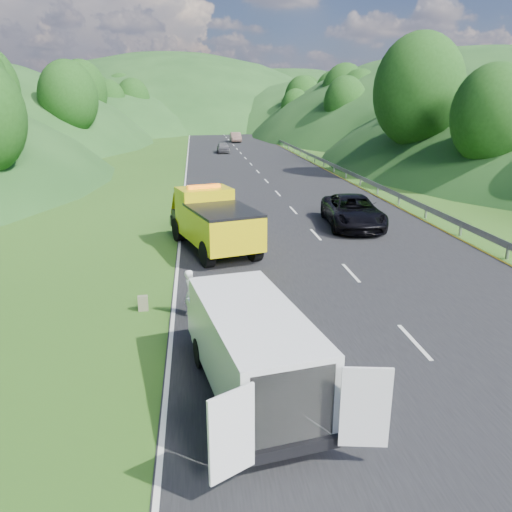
{
  "coord_description": "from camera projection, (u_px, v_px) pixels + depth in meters",
  "views": [
    {
      "loc": [
        -3.03,
        -14.2,
        6.59
      ],
      "look_at": [
        -0.99,
        2.63,
        1.3
      ],
      "focal_mm": 35.0,
      "sensor_mm": 36.0,
      "label": 1
    }
  ],
  "objects": [
    {
      "name": "hills_backdrop",
      "position": [
        227.0,
        125.0,
        144.16
      ],
      "size": [
        201.0,
        288.6,
        44.0
      ],
      "primitive_type": null,
      "color": "#2D5B23",
      "rests_on": "ground"
    },
    {
      "name": "passing_suv",
      "position": [
        352.0,
        227.0,
        27.28
      ],
      "size": [
        3.35,
        6.24,
        1.67
      ],
      "primitive_type": "imported",
      "rotation": [
        0.0,
        0.0,
        -0.1
      ],
      "color": "black",
      "rests_on": "ground"
    },
    {
      "name": "spare_tire",
      "position": [
        284.0,
        446.0,
        9.96
      ],
      "size": [
        0.58,
        0.58,
        0.2
      ],
      "primitive_type": "cylinder",
      "color": "black",
      "rests_on": "ground"
    },
    {
      "name": "dist_car_a",
      "position": [
        223.0,
        153.0,
        65.76
      ],
      "size": [
        1.6,
        3.98,
        1.36
      ],
      "primitive_type": "imported",
      "color": "#4D4C51",
      "rests_on": "ground"
    },
    {
      "name": "child",
      "position": [
        225.0,
        319.0,
        15.73
      ],
      "size": [
        0.55,
        0.5,
        0.92
      ],
      "primitive_type": "imported",
      "rotation": [
        0.0,
        0.0,
        -0.41
      ],
      "color": "#BEC66A",
      "rests_on": "ground"
    },
    {
      "name": "dist_car_c",
      "position": [
        225.0,
        133.0,
        104.75
      ],
      "size": [
        1.97,
        4.85,
        1.41
      ],
      "primitive_type": "imported",
      "color": "#AF5774",
      "rests_on": "ground"
    },
    {
      "name": "tree_line_right",
      "position": [
        368.0,
        146.0,
        75.27
      ],
      "size": [
        14.0,
        140.0,
        14.0
      ],
      "primitive_type": null,
      "color": "#1F4F17",
      "rests_on": "ground"
    },
    {
      "name": "dist_car_b",
      "position": [
        236.0,
        142.0,
        82.96
      ],
      "size": [
        1.65,
        4.74,
        1.56
      ],
      "primitive_type": "imported",
      "color": "brown",
      "rests_on": "ground"
    },
    {
      "name": "tree_line_left",
      "position": [
        81.0,
        149.0,
        70.44
      ],
      "size": [
        14.0,
        140.0,
        14.0
      ],
      "primitive_type": null,
      "color": "#1F4F17",
      "rests_on": "ground"
    },
    {
      "name": "woman",
      "position": [
        192.0,
        315.0,
        15.99
      ],
      "size": [
        0.5,
        0.62,
        1.52
      ],
      "primitive_type": "imported",
      "rotation": [
        0.0,
        0.0,
        1.75
      ],
      "color": "silver",
      "rests_on": "ground"
    },
    {
      "name": "white_van",
      "position": [
        251.0,
        345.0,
        11.42
      ],
      "size": [
        3.7,
        6.5,
        2.18
      ],
      "rotation": [
        0.0,
        0.0,
        0.18
      ],
      "color": "black",
      "rests_on": "ground"
    },
    {
      "name": "road_surface",
      "position": [
        251.0,
        164.0,
        54.02
      ],
      "size": [
        14.0,
        200.0,
        0.02
      ],
      "primitive_type": "cube",
      "color": "black",
      "rests_on": "ground"
    },
    {
      "name": "worker",
      "position": [
        306.0,
        418.0,
        10.82
      ],
      "size": [
        1.28,
        1.1,
        1.71
      ],
      "primitive_type": "imported",
      "rotation": [
        0.0,
        0.0,
        0.52
      ],
      "color": "black",
      "rests_on": "ground"
    },
    {
      "name": "suitcase",
      "position": [
        143.0,
        303.0,
        16.3
      ],
      "size": [
        0.33,
        0.2,
        0.52
      ],
      "primitive_type": "cube",
      "rotation": [
        0.0,
        0.0,
        0.06
      ],
      "color": "#64634B",
      "rests_on": "ground"
    },
    {
      "name": "ground",
      "position": [
        297.0,
        319.0,
        15.77
      ],
      "size": [
        320.0,
        320.0,
        0.0
      ],
      "primitive_type": "plane",
      "color": "#38661E",
      "rests_on": "ground"
    },
    {
      "name": "tow_truck",
      "position": [
        213.0,
        220.0,
        22.66
      ],
      "size": [
        4.18,
        6.99,
        2.83
      ],
      "rotation": [
        0.0,
        0.0,
        0.29
      ],
      "color": "black",
      "rests_on": "ground"
    },
    {
      "name": "guardrail",
      "position": [
        295.0,
        152.0,
        66.71
      ],
      "size": [
        0.06,
        140.0,
        1.52
      ],
      "primitive_type": "cube",
      "color": "gray",
      "rests_on": "ground"
    }
  ]
}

